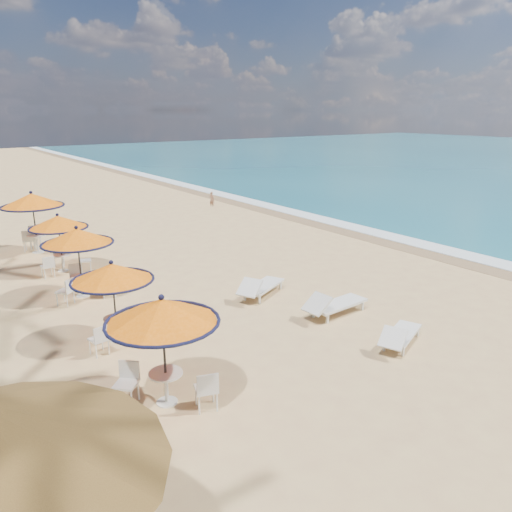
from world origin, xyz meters
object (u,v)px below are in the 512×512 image
(lounger_mid, at_px, (334,304))
(lounger_far, at_px, (260,286))
(station_4, at_px, (32,206))
(lounger_near, at_px, (400,335))
(station_0, at_px, (163,322))
(station_1, at_px, (113,280))
(station_3, at_px, (59,229))
(station_2, at_px, (78,245))

(lounger_mid, bearing_deg, lounger_far, 105.08)
(station_4, bearing_deg, lounger_near, -69.82)
(lounger_near, height_order, lounger_far, lounger_far)
(station_4, bearing_deg, station_0, -92.36)
(lounger_mid, bearing_deg, station_1, 156.77)
(lounger_near, relative_size, lounger_mid, 0.89)
(station_0, relative_size, lounger_near, 1.21)
(station_3, bearing_deg, station_1, -94.10)
(station_3, relative_size, lounger_near, 1.12)
(station_0, xyz_separation_m, lounger_near, (5.91, -1.09, -1.49))
(lounger_near, relative_size, lounger_far, 0.89)
(lounger_mid, bearing_deg, station_4, 110.21)
(station_4, relative_size, lounger_near, 1.34)
(station_3, bearing_deg, lounger_mid, -59.56)
(station_4, height_order, lounger_mid, station_4)
(station_3, bearing_deg, station_4, 92.89)
(station_1, height_order, lounger_near, station_1)
(station_0, distance_m, station_2, 7.17)
(station_4, bearing_deg, lounger_mid, -66.15)
(station_0, height_order, station_1, station_0)
(station_4, height_order, lounger_far, station_4)
(station_2, height_order, lounger_near, station_2)
(station_0, distance_m, station_1, 3.35)
(station_2, distance_m, station_4, 6.34)
(lounger_near, xyz_separation_m, lounger_mid, (0.03, 2.40, 0.05))
(station_2, bearing_deg, station_1, -94.11)
(station_3, distance_m, lounger_far, 7.85)
(lounger_mid, bearing_deg, lounger_near, -94.25)
(station_1, bearing_deg, lounger_near, -37.96)
(station_3, xyz_separation_m, lounger_far, (4.38, -6.40, -1.25))
(station_1, distance_m, lounger_mid, 6.19)
(lounger_far, bearing_deg, lounger_near, -106.12)
(station_3, distance_m, station_4, 3.32)
(station_3, relative_size, lounger_mid, 1.00)
(lounger_near, bearing_deg, station_1, 119.89)
(station_0, distance_m, lounger_far, 6.51)
(lounger_far, bearing_deg, station_2, 118.19)
(station_2, height_order, lounger_mid, station_2)
(station_2, xyz_separation_m, lounger_far, (4.59, -3.36, -1.35))
(station_0, xyz_separation_m, lounger_far, (5.10, 3.78, -1.45))
(station_1, bearing_deg, station_4, 88.17)
(station_2, relative_size, lounger_near, 1.19)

